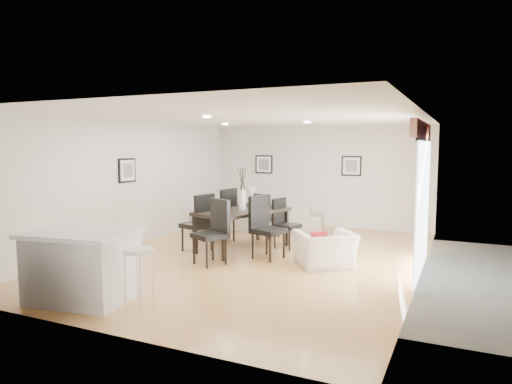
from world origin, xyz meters
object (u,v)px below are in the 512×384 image
at_px(dining_chair_wfar, 224,212).
at_px(side_table, 252,213).
at_px(kitchen_island, 83,265).
at_px(dining_chair_wnear, 200,219).
at_px(dining_chair_foot, 265,214).
at_px(bar_stool, 139,257).
at_px(dining_table, 242,214).
at_px(dining_chair_head, 214,228).
at_px(dining_chair_efar, 283,220).
at_px(coffee_table, 214,222).
at_px(sofa, 278,218).
at_px(dining_chair_enear, 264,223).
at_px(armchair, 325,249).

bearing_deg(dining_chair_wfar, side_table, -158.73).
bearing_deg(kitchen_island, dining_chair_wfar, 82.18).
relative_size(dining_chair_wnear, dining_chair_foot, 1.13).
bearing_deg(bar_stool, dining_chair_wfar, 103.97).
height_order(dining_table, bar_stool, dining_table).
relative_size(dining_chair_head, bar_stool, 1.43).
height_order(dining_chair_efar, coffee_table, dining_chair_efar).
height_order(sofa, side_table, sofa).
xyz_separation_m(sofa, dining_chair_enear, (0.80, -2.68, 0.34)).
xyz_separation_m(dining_table, dining_chair_efar, (0.72, 0.52, -0.16)).
relative_size(dining_chair_wfar, dining_chair_enear, 1.00).
bearing_deg(dining_chair_wfar, dining_chair_enear, 65.40).
relative_size(dining_chair_wfar, side_table, 2.13).
height_order(armchair, dining_chair_head, dining_chair_head).
relative_size(sofa, dining_chair_wfar, 1.88).
height_order(dining_chair_enear, kitchen_island, dining_chair_enear).
bearing_deg(coffee_table, dining_table, -25.34).
distance_m(dining_table, dining_chair_foot, 1.27).
xyz_separation_m(coffee_table, bar_stool, (2.09, -5.56, 0.52)).
height_order(dining_chair_efar, dining_chair_head, dining_chair_head).
bearing_deg(armchair, side_table, -86.48).
distance_m(dining_table, dining_chair_wnear, 0.89).
bearing_deg(dining_chair_head, sofa, 117.62).
height_order(sofa, dining_chair_wnear, dining_chair_wnear).
bearing_deg(dining_table, bar_stool, -65.83).
distance_m(armchair, dining_chair_wnear, 2.70).
bearing_deg(coffee_table, sofa, 35.11).
xyz_separation_m(dining_chair_wfar, dining_chair_head, (0.75, -1.74, -0.01)).
distance_m(armchair, dining_table, 2.11).
bearing_deg(dining_chair_efar, dining_chair_head, 170.76).
relative_size(dining_chair_wfar, kitchen_island, 0.77).
distance_m(dining_chair_wnear, dining_chair_head, 1.04).
xyz_separation_m(armchair, side_table, (-3.20, 3.71, -0.03)).
bearing_deg(dining_chair_foot, sofa, -68.01).
xyz_separation_m(sofa, dining_chair_foot, (0.07, -0.94, 0.25)).
height_order(dining_chair_wnear, dining_chair_head, same).
xyz_separation_m(dining_table, dining_chair_enear, (0.71, -0.48, -0.08)).
bearing_deg(dining_chair_efar, armchair, -120.47).
bearing_deg(coffee_table, dining_chair_head, -39.21).
bearing_deg(dining_chair_wfar, coffee_table, -131.78).
bearing_deg(dining_chair_enear, dining_chair_wnear, 107.47).
bearing_deg(dining_chair_wfar, bar_stool, 23.73).
bearing_deg(dining_chair_head, armchair, 43.91).
xyz_separation_m(dining_chair_wfar, side_table, (-0.53, 2.62, -0.39)).
xyz_separation_m(dining_chair_enear, dining_chair_foot, (-0.73, 1.73, -0.09)).
relative_size(dining_chair_enear, dining_chair_head, 1.02).
xyz_separation_m(sofa, dining_chair_head, (0.14, -3.45, 0.33)).
relative_size(dining_chair_wnear, dining_chair_efar, 1.13).
bearing_deg(sofa, bar_stool, 83.28).
bearing_deg(dining_chair_wfar, armchair, 77.54).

